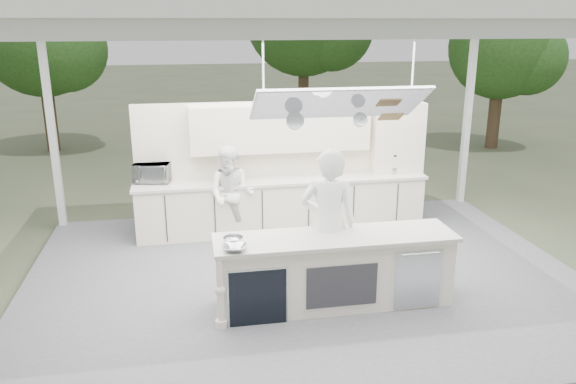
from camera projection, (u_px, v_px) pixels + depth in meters
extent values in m
plane|color=#525A3E|center=(305.00, 283.00, 8.24)|extent=(90.00, 90.00, 0.00)
cube|color=slate|center=(305.00, 279.00, 8.23)|extent=(8.00, 6.00, 0.12)
cube|color=white|center=(467.00, 118.00, 11.11)|extent=(0.12, 0.12, 3.70)
cube|color=white|center=(52.00, 131.00, 9.76)|extent=(0.12, 0.12, 3.70)
cube|color=white|center=(307.00, 13.00, 7.14)|extent=(8.20, 6.20, 0.16)
cube|color=white|center=(384.00, 29.00, 4.46)|extent=(8.00, 0.12, 0.16)
cube|color=white|center=(272.00, 25.00, 9.92)|extent=(8.00, 0.12, 0.16)
cube|color=white|center=(339.00, 103.00, 6.63)|extent=(2.00, 0.71, 0.43)
cube|color=white|center=(339.00, 103.00, 6.63)|extent=(2.06, 0.76, 0.46)
cylinder|color=white|center=(263.00, 63.00, 6.34)|extent=(0.02, 0.02, 0.95)
cylinder|color=white|center=(413.00, 61.00, 6.65)|extent=(0.02, 0.02, 0.95)
cylinder|color=silver|center=(295.00, 121.00, 6.75)|extent=(0.22, 0.14, 0.21)
cylinder|color=silver|center=(360.00, 120.00, 6.84)|extent=(0.18, 0.12, 0.18)
cube|color=olive|center=(391.00, 117.00, 6.92)|extent=(0.28, 0.18, 0.12)
cube|color=#F4E5CF|center=(335.00, 272.00, 7.27)|extent=(3.00, 0.70, 0.90)
cube|color=silver|center=(335.00, 238.00, 7.13)|extent=(3.10, 0.78, 0.05)
cylinder|color=#F4E5CF|center=(220.00, 293.00, 6.67)|extent=(0.11, 0.11, 0.92)
cube|color=black|center=(258.00, 298.00, 6.78)|extent=(0.70, 0.04, 0.72)
cube|color=silver|center=(258.00, 298.00, 6.77)|extent=(0.74, 0.03, 0.72)
cube|color=#2E2E32|center=(342.00, 286.00, 6.94)|extent=(0.90, 0.02, 0.55)
cube|color=silver|center=(418.00, 280.00, 7.11)|extent=(0.62, 0.02, 0.78)
cube|color=#F4E5CF|center=(282.00, 206.00, 9.87)|extent=(5.00, 0.65, 0.90)
cube|color=silver|center=(282.00, 180.00, 9.73)|extent=(5.08, 0.72, 0.05)
cube|color=#F4E5CF|center=(279.00, 165.00, 9.95)|extent=(5.00, 0.10, 2.25)
cube|color=#F4E5CF|center=(281.00, 128.00, 9.63)|extent=(3.10, 0.38, 0.80)
cube|color=#F4E5CF|center=(397.00, 139.00, 10.02)|extent=(0.90, 0.45, 1.30)
cube|color=olive|center=(397.00, 139.00, 10.02)|extent=(0.84, 0.40, 0.03)
cylinder|color=silver|center=(393.00, 170.00, 10.03)|extent=(0.20, 0.20, 0.12)
cylinder|color=black|center=(393.00, 161.00, 9.98)|extent=(0.17, 0.17, 0.20)
cylinder|color=black|center=(411.00, 170.00, 10.09)|extent=(0.16, 0.16, 0.10)
cone|color=black|center=(412.00, 161.00, 10.04)|extent=(0.14, 0.14, 0.24)
cylinder|color=#463623|center=(50.00, 115.00, 16.40)|extent=(0.36, 0.36, 2.10)
sphere|color=#315B21|center=(40.00, 36.00, 15.75)|extent=(3.40, 3.40, 3.40)
sphere|color=#315B21|center=(63.00, 49.00, 15.48)|extent=(2.38, 2.38, 2.38)
cylinder|color=#463623|center=(303.00, 95.00, 19.61)|extent=(0.36, 0.36, 2.45)
sphere|color=#315B21|center=(304.00, 16.00, 18.84)|extent=(4.00, 4.00, 4.00)
sphere|color=#315B21|center=(331.00, 29.00, 18.53)|extent=(2.80, 2.80, 2.80)
cylinder|color=#463623|center=(494.00, 116.00, 16.78)|extent=(0.36, 0.36, 1.92)
sphere|color=#315B21|center=(502.00, 47.00, 16.20)|extent=(3.00, 3.00, 3.00)
sphere|color=#315B21|center=(528.00, 58.00, 15.97)|extent=(2.10, 2.10, 2.10)
imported|color=white|center=(328.00, 224.00, 7.36)|extent=(0.82, 0.61, 2.03)
imported|color=white|center=(232.00, 195.00, 9.27)|extent=(0.95, 0.85, 1.62)
imported|color=silver|center=(152.00, 173.00, 9.46)|extent=(0.66, 0.51, 0.33)
imported|color=#B3B5BA|center=(235.00, 248.00, 6.65)|extent=(0.33, 0.33, 0.07)
imported|color=#B3B6BB|center=(233.00, 240.00, 6.88)|extent=(0.29, 0.29, 0.08)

